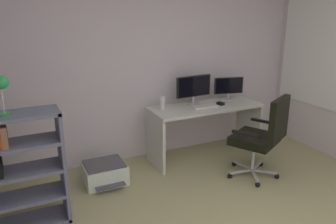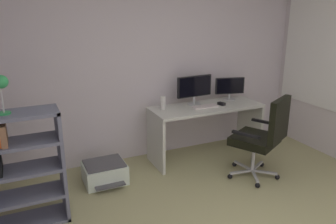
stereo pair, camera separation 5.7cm
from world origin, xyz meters
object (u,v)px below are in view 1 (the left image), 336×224
object	(u,v)px
monitor_main	(194,88)
bookshelf	(0,173)
office_chair	(263,134)
desk_lamp	(2,86)
desk	(205,119)
desktop_speaker	(162,103)
printer	(105,173)
monitor_secondary	(229,87)
keyboard	(204,106)
computer_mouse	(221,104)

from	to	relation	value
monitor_main	bookshelf	size ratio (longest dim) A/B	0.46
office_chair	desk_lamp	xyz separation A→B (m)	(-2.68, 0.22, 0.80)
desk	desktop_speaker	world-z (taller)	desktop_speaker
monitor_main	printer	distance (m)	1.60
monitor_secondary	keyboard	world-z (taller)	monitor_secondary
monitor_secondary	bookshelf	world-z (taller)	bookshelf
desk	desktop_speaker	bearing A→B (deg)	171.48
desk	printer	world-z (taller)	desk
bookshelf	monitor_secondary	bearing A→B (deg)	13.95
desk_lamp	keyboard	bearing A→B (deg)	13.26
desk_lamp	printer	size ratio (longest dim) A/B	0.71
desk	computer_mouse	world-z (taller)	computer_mouse
monitor_main	printer	bearing A→B (deg)	-168.59
monitor_main	computer_mouse	xyz separation A→B (m)	(0.32, -0.19, -0.21)
keyboard	printer	bearing A→B (deg)	-175.50
computer_mouse	desktop_speaker	size ratio (longest dim) A/B	0.59
office_chair	printer	size ratio (longest dim) A/B	2.12
desk	desk_lamp	world-z (taller)	desk_lamp
computer_mouse	bookshelf	bearing A→B (deg)	174.68
bookshelf	printer	size ratio (longest dim) A/B	2.30
office_chair	bookshelf	xyz separation A→B (m)	(-2.80, 0.22, 0.01)
monitor_secondary	keyboard	size ratio (longest dim) A/B	1.21
office_chair	bookshelf	world-z (taller)	bookshelf
computer_mouse	desk_lamp	bearing A→B (deg)	175.22
desk	bookshelf	distance (m)	2.58
office_chair	computer_mouse	bearing A→B (deg)	96.47
desk	desk_lamp	distance (m)	2.59
desk	bookshelf	bearing A→B (deg)	-166.58
desktop_speaker	desk_lamp	bearing A→B (deg)	-158.95
desk	monitor_main	size ratio (longest dim) A/B	2.95
computer_mouse	office_chair	size ratio (longest dim) A/B	0.10
desktop_speaker	desk	bearing A→B (deg)	-8.52
desktop_speaker	printer	size ratio (longest dim) A/B	0.35
desk_lamp	printer	world-z (taller)	desk_lamp
keyboard	desk_lamp	size ratio (longest dim) A/B	1.00
monitor_secondary	desk_lamp	distance (m)	2.97
computer_mouse	monitor_secondary	bearing A→B (deg)	19.73
printer	computer_mouse	bearing A→B (deg)	2.92
monitor_main	bookshelf	world-z (taller)	monitor_main
keyboard	office_chair	xyz separation A→B (m)	(0.34, -0.77, -0.18)
computer_mouse	office_chair	distance (m)	0.80
office_chair	desk_lamp	size ratio (longest dim) A/B	3.01
desk	computer_mouse	xyz separation A→B (m)	(0.20, -0.05, 0.21)
monitor_secondary	desk_lamp	bearing A→B (deg)	-165.46
monitor_secondary	bookshelf	distance (m)	3.07
computer_mouse	office_chair	xyz separation A→B (m)	(0.09, -0.77, -0.19)
office_chair	desk	bearing A→B (deg)	109.53
desktop_speaker	desk_lamp	distance (m)	1.99
monitor_secondary	bookshelf	size ratio (longest dim) A/B	0.37
monitor_main	desk_lamp	xyz separation A→B (m)	(-2.27, -0.74, 0.40)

